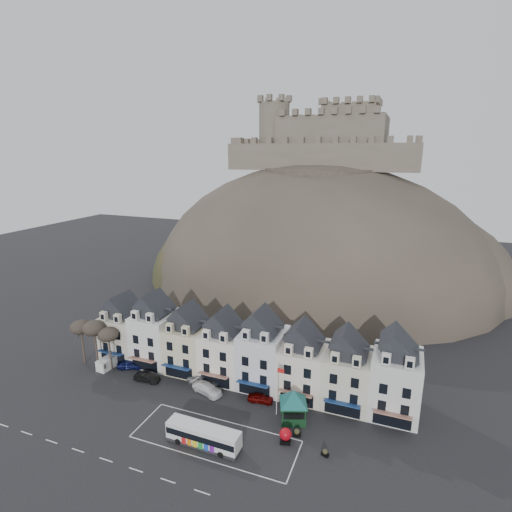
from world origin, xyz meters
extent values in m
plane|color=black|center=(0.00, 0.00, 0.00)|extent=(300.00, 300.00, 0.00)
cube|color=silver|center=(2.00, 1.25, 0.00)|extent=(22.00, 7.50, 0.01)
cube|color=beige|center=(-23.80, 16.00, 4.00)|extent=(6.80, 8.00, 8.00)
cube|color=black|center=(-23.80, 16.00, 9.20)|extent=(6.80, 5.76, 2.80)
cube|color=beige|center=(-25.30, 12.40, 8.90)|extent=(1.20, 0.80, 1.60)
cube|color=beige|center=(-22.30, 12.40, 8.90)|extent=(1.20, 0.80, 1.60)
cube|color=black|center=(-23.80, 11.97, 1.30)|extent=(5.10, 0.06, 2.20)
cube|color=navy|center=(-23.80, 11.30, 2.60)|extent=(5.10, 1.29, 0.43)
cube|color=white|center=(-17.00, 16.00, 4.60)|extent=(6.80, 8.00, 9.20)
cube|color=black|center=(-17.00, 16.00, 10.40)|extent=(6.80, 5.76, 2.80)
cube|color=white|center=(-18.50, 12.40, 10.10)|extent=(1.20, 0.80, 1.60)
cube|color=white|center=(-15.50, 12.40, 10.10)|extent=(1.20, 0.80, 1.60)
cube|color=black|center=(-17.00, 11.97, 1.30)|extent=(5.10, 0.06, 2.20)
cube|color=maroon|center=(-17.00, 11.30, 2.60)|extent=(5.10, 1.29, 0.43)
cube|color=beige|center=(-10.20, 16.00, 4.00)|extent=(6.80, 8.00, 8.00)
cube|color=black|center=(-10.20, 16.00, 9.20)|extent=(6.80, 5.76, 2.80)
cube|color=beige|center=(-11.70, 12.40, 8.90)|extent=(1.20, 0.80, 1.60)
cube|color=beige|center=(-8.70, 12.40, 8.90)|extent=(1.20, 0.80, 1.60)
cube|color=black|center=(-10.20, 11.97, 1.30)|extent=(5.10, 0.06, 2.20)
cube|color=navy|center=(-10.20, 11.30, 2.60)|extent=(5.10, 1.29, 0.43)
cube|color=white|center=(-3.40, 16.00, 4.00)|extent=(6.80, 8.00, 8.00)
cube|color=black|center=(-3.40, 16.00, 9.20)|extent=(6.80, 5.76, 2.80)
cube|color=white|center=(-4.90, 12.40, 8.90)|extent=(1.20, 0.80, 1.60)
cube|color=white|center=(-1.90, 12.40, 8.90)|extent=(1.20, 0.80, 1.60)
cube|color=black|center=(-3.40, 11.97, 1.30)|extent=(5.10, 0.06, 2.20)
cube|color=maroon|center=(-3.40, 11.30, 2.60)|extent=(5.10, 1.29, 0.43)
cube|color=silver|center=(3.40, 16.00, 4.60)|extent=(6.80, 8.00, 9.20)
cube|color=black|center=(3.40, 16.00, 10.40)|extent=(6.80, 5.76, 2.80)
cube|color=silver|center=(1.90, 12.40, 10.10)|extent=(1.20, 0.80, 1.60)
cube|color=silver|center=(4.90, 12.40, 10.10)|extent=(1.20, 0.80, 1.60)
cube|color=black|center=(3.40, 11.97, 1.30)|extent=(5.10, 0.06, 2.20)
cube|color=navy|center=(3.40, 11.30, 2.60)|extent=(5.10, 1.29, 0.43)
cube|color=white|center=(10.20, 16.00, 4.00)|extent=(6.80, 8.00, 8.00)
cube|color=black|center=(10.20, 16.00, 9.20)|extent=(6.80, 5.76, 2.80)
cube|color=white|center=(8.70, 12.40, 8.90)|extent=(1.20, 0.80, 1.60)
cube|color=white|center=(11.70, 12.40, 8.90)|extent=(1.20, 0.80, 1.60)
cube|color=black|center=(10.20, 11.97, 1.30)|extent=(5.10, 0.06, 2.20)
cube|color=maroon|center=(10.20, 11.30, 2.60)|extent=(5.10, 1.29, 0.43)
cube|color=beige|center=(17.00, 16.00, 4.00)|extent=(6.80, 8.00, 8.00)
cube|color=black|center=(17.00, 16.00, 9.20)|extent=(6.80, 5.76, 2.80)
cube|color=beige|center=(15.50, 12.40, 8.90)|extent=(1.20, 0.80, 1.60)
cube|color=beige|center=(18.50, 12.40, 8.90)|extent=(1.20, 0.80, 1.60)
cube|color=black|center=(17.00, 11.97, 1.30)|extent=(5.10, 0.06, 2.20)
cube|color=navy|center=(17.00, 11.30, 2.60)|extent=(5.10, 1.29, 0.43)
cube|color=silver|center=(23.80, 16.00, 4.60)|extent=(6.80, 8.00, 9.20)
cube|color=black|center=(23.80, 16.00, 10.40)|extent=(6.80, 5.76, 2.80)
cube|color=silver|center=(22.30, 12.40, 10.10)|extent=(1.20, 0.80, 1.60)
cube|color=silver|center=(25.30, 12.40, 10.10)|extent=(1.20, 0.80, 1.60)
cube|color=black|center=(23.80, 11.97, 1.30)|extent=(5.10, 0.06, 2.20)
cube|color=maroon|center=(23.80, 11.30, 2.60)|extent=(5.10, 1.29, 0.43)
ellipsoid|color=#37332A|center=(0.00, 70.00, 0.00)|extent=(96.00, 76.00, 68.00)
ellipsoid|color=#233018|center=(-22.00, 64.00, 0.00)|extent=(52.00, 44.00, 42.00)
ellipsoid|color=#37332A|center=(24.00, 74.00, 0.00)|extent=(56.00, 48.00, 46.00)
ellipsoid|color=#233018|center=(-4.00, 56.00, 0.00)|extent=(40.00, 28.00, 28.00)
ellipsoid|color=#37332A|center=(10.00, 58.00, 0.00)|extent=(36.00, 28.00, 24.00)
cylinder|color=#37332A|center=(0.00, 70.00, 31.00)|extent=(30.00, 30.00, 3.00)
cube|color=brown|center=(0.00, 66.00, 35.50)|extent=(48.00, 2.20, 7.00)
cube|color=brown|center=(0.00, 86.00, 35.50)|extent=(48.00, 2.20, 7.00)
cube|color=brown|center=(-24.00, 76.00, 35.50)|extent=(2.20, 22.00, 7.00)
cube|color=brown|center=(24.00, 76.00, 35.50)|extent=(2.20, 22.00, 7.00)
cube|color=brown|center=(2.00, 76.00, 41.00)|extent=(28.00, 18.00, 10.00)
cube|color=brown|center=(6.00, 78.00, 42.50)|extent=(14.00, 12.00, 13.00)
cylinder|color=brown|center=(-14.00, 72.00, 41.00)|extent=(8.40, 8.40, 18.00)
cylinder|color=silver|center=(6.00, 78.00, 51.50)|extent=(0.16, 0.16, 5.00)
cylinder|color=#342A21|center=(-29.00, 10.50, 2.87)|extent=(0.32, 0.32, 5.74)
ellipsoid|color=#383028|center=(-29.00, 10.50, 6.97)|extent=(3.61, 3.61, 2.54)
cylinder|color=#342A21|center=(-26.00, 10.50, 3.01)|extent=(0.32, 0.32, 6.02)
ellipsoid|color=#383028|center=(-26.00, 10.50, 7.31)|extent=(3.78, 3.78, 2.67)
cylinder|color=#342A21|center=(-23.00, 10.50, 2.73)|extent=(0.32, 0.32, 5.46)
ellipsoid|color=#383028|center=(-23.00, 10.50, 6.63)|extent=(3.43, 3.43, 2.42)
cube|color=#262628|center=(1.14, -0.36, 0.32)|extent=(10.09, 2.50, 0.46)
cube|color=silver|center=(1.14, -0.36, 1.65)|extent=(10.09, 2.45, 2.30)
cube|color=black|center=(1.14, -0.36, 1.78)|extent=(9.89, 2.52, 0.87)
cube|color=silver|center=(1.14, -0.36, 2.70)|extent=(9.89, 2.36, 0.23)
cube|color=orange|center=(6.12, -0.45, 2.54)|extent=(0.07, 1.10, 0.26)
cylinder|color=black|center=(4.14, -1.44, 0.41)|extent=(0.88, 0.31, 0.88)
cylinder|color=black|center=(4.17, 0.62, 0.41)|extent=(0.88, 0.31, 0.88)
cylinder|color=black|center=(-2.09, -1.34, 0.41)|extent=(0.88, 0.31, 0.88)
cylinder|color=black|center=(-2.06, 0.73, 0.41)|extent=(0.88, 0.31, 0.88)
cube|color=#103219|center=(8.62, 9.60, 1.38)|extent=(0.22, 0.22, 2.76)
cube|color=#103219|center=(11.52, 10.67, 1.38)|extent=(0.22, 0.22, 2.76)
cube|color=#103219|center=(9.69, 6.69, 1.38)|extent=(0.22, 0.22, 2.76)
cube|color=#103219|center=(12.60, 7.76, 1.38)|extent=(0.22, 0.22, 2.76)
cube|color=#103219|center=(10.61, 8.68, 2.76)|extent=(4.87, 4.87, 0.14)
cone|color=#135453|center=(10.61, 8.68, 3.79)|extent=(7.13, 7.13, 2.07)
cube|color=black|center=(10.90, 4.07, 0.26)|extent=(1.66, 1.66, 0.53)
sphere|color=#A80914|center=(10.90, 4.07, 1.22)|extent=(1.65, 1.65, 1.65)
cylinder|color=silver|center=(8.00, 9.11, 3.90)|extent=(0.12, 0.12, 7.80)
cube|color=red|center=(8.54, 9.08, 7.22)|extent=(1.07, 0.09, 0.68)
cube|color=silver|center=(-23.85, 10.80, 0.96)|extent=(2.09, 4.33, 1.93)
cube|color=black|center=(-23.85, 10.80, 1.33)|extent=(1.74, 0.18, 0.83)
cube|color=black|center=(12.00, 5.68, 0.28)|extent=(1.19, 0.72, 0.56)
sphere|color=#233018|center=(12.00, 5.68, 0.73)|extent=(0.78, 0.78, 0.78)
cube|color=black|center=(16.29, 3.50, 0.23)|extent=(1.04, 0.77, 0.47)
sphere|color=#233018|center=(16.29, 3.50, 0.61)|extent=(0.66, 0.66, 0.66)
imported|color=#0D1345|center=(-20.00, 11.89, 0.77)|extent=(4.89, 3.42, 1.54)
imported|color=black|center=(-14.80, 9.50, 0.72)|extent=(4.45, 1.76, 1.44)
imported|color=#929599|center=(-5.60, 12.00, 0.75)|extent=(5.58, 3.13, 1.50)
imported|color=white|center=(-3.93, 10.18, 0.79)|extent=(5.88, 3.80, 1.59)
imported|color=#570604|center=(4.80, 10.99, 0.67)|extent=(4.08, 2.07, 1.33)
imported|color=black|center=(10.00, 11.88, 0.76)|extent=(4.91, 3.26, 1.53)
camera|label=1|loc=(23.30, -38.90, 37.29)|focal=28.00mm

